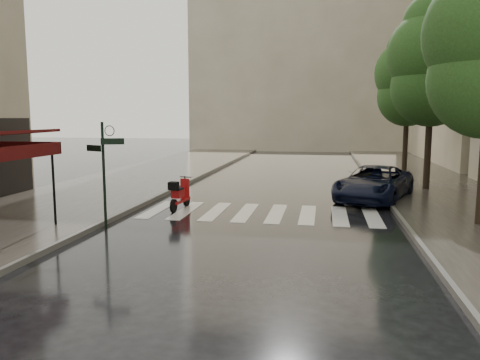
% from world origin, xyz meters
% --- Properties ---
extents(ground, '(120.00, 120.00, 0.00)m').
position_xyz_m(ground, '(0.00, 0.00, 0.00)').
color(ground, black).
rests_on(ground, ground).
extents(sidewalk_near, '(6.00, 60.00, 0.12)m').
position_xyz_m(sidewalk_near, '(-4.50, 12.00, 0.06)').
color(sidewalk_near, '#38332D').
rests_on(sidewalk_near, ground).
extents(sidewalk_far, '(5.50, 60.00, 0.12)m').
position_xyz_m(sidewalk_far, '(10.25, 12.00, 0.06)').
color(sidewalk_far, '#38332D').
rests_on(sidewalk_far, ground).
extents(curb_near, '(0.12, 60.00, 0.16)m').
position_xyz_m(curb_near, '(-1.45, 12.00, 0.07)').
color(curb_near, '#595651').
rests_on(curb_near, ground).
extents(curb_far, '(0.12, 60.00, 0.16)m').
position_xyz_m(curb_far, '(7.45, 12.00, 0.07)').
color(curb_far, '#595651').
rests_on(curb_far, ground).
extents(crosswalk, '(7.85, 3.20, 0.01)m').
position_xyz_m(crosswalk, '(2.98, 6.00, 0.01)').
color(crosswalk, silver).
rests_on(crosswalk, ground).
extents(signpost, '(1.17, 0.29, 3.10)m').
position_xyz_m(signpost, '(-1.19, 3.00, 1.83)').
color(signpost, black).
rests_on(signpost, ground).
extents(backdrop_building, '(22.00, 6.00, 20.00)m').
position_xyz_m(backdrop_building, '(3.00, 38.00, 10.00)').
color(backdrop_building, tan).
rests_on(backdrop_building, ground).
extents(tree_mid, '(3.80, 3.80, 8.34)m').
position_xyz_m(tree_mid, '(9.50, 12.00, 5.59)').
color(tree_mid, black).
rests_on(tree_mid, sidewalk_far).
extents(tree_far, '(3.80, 3.80, 8.16)m').
position_xyz_m(tree_far, '(9.70, 19.00, 5.46)').
color(tree_far, black).
rests_on(tree_far, sidewalk_far).
extents(scooter, '(0.49, 1.67, 1.10)m').
position_xyz_m(scooter, '(0.07, 6.12, 0.51)').
color(scooter, black).
rests_on(scooter, ground).
extents(parked_car, '(3.78, 5.32, 1.35)m').
position_xyz_m(parked_car, '(7.00, 9.27, 0.67)').
color(parked_car, black).
rests_on(parked_car, ground).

